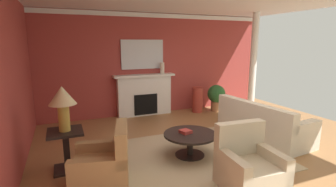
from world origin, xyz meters
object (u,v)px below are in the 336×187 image
at_px(mantel_mirror, 142,54).
at_px(fireplace, 144,96).
at_px(coffee_table, 190,139).
at_px(side_table, 66,148).
at_px(potted_plant, 216,96).
at_px(sofa, 262,125).
at_px(armchair_facing_fireplace, 249,169).
at_px(armchair_near_window, 104,168).
at_px(table_lamp, 62,100).
at_px(vase_tall_corner, 197,100).
at_px(vase_mantel_right, 162,68).

bearing_deg(mantel_mirror, fireplace, -90.00).
distance_m(coffee_table, side_table, 2.20).
bearing_deg(side_table, potted_plant, 27.45).
bearing_deg(fireplace, side_table, -129.18).
distance_m(mantel_mirror, sofa, 3.80).
bearing_deg(armchair_facing_fireplace, fireplace, 92.87).
relative_size(fireplace, potted_plant, 2.16).
xyz_separation_m(armchair_near_window, table_lamp, (-0.49, 0.78, 0.92)).
bearing_deg(mantel_mirror, side_table, -127.98).
bearing_deg(fireplace, mantel_mirror, 90.00).
relative_size(armchair_near_window, coffee_table, 0.97).
bearing_deg(table_lamp, armchair_facing_fireplace, -33.74).
height_order(coffee_table, table_lamp, table_lamp).
bearing_deg(sofa, armchair_near_window, -169.05).
bearing_deg(potted_plant, vase_tall_corner, 168.22).
relative_size(armchair_facing_fireplace, coffee_table, 0.95).
bearing_deg(vase_mantel_right, mantel_mirror, 162.82).
xyz_separation_m(armchair_facing_fireplace, vase_tall_corner, (1.41, 4.08, 0.08)).
distance_m(sofa, table_lamp, 4.22).
distance_m(vase_tall_corner, vase_mantel_right, 1.49).
distance_m(mantel_mirror, side_table, 3.89).
distance_m(fireplace, coffee_table, 3.05).
distance_m(fireplace, side_table, 3.54).
bearing_deg(armchair_near_window, fireplace, 63.67).
distance_m(armchair_facing_fireplace, table_lamp, 3.09).
height_order(table_lamp, potted_plant, table_lamp).
xyz_separation_m(mantel_mirror, potted_plant, (2.23, -0.55, -1.30)).
distance_m(mantel_mirror, table_lamp, 3.67).
height_order(sofa, side_table, sofa).
height_order(armchair_near_window, armchair_facing_fireplace, same).
bearing_deg(mantel_mirror, vase_mantel_right, -17.18).
distance_m(sofa, coffee_table, 1.96).
xyz_separation_m(table_lamp, potted_plant, (4.46, 2.32, -0.73)).
distance_m(side_table, potted_plant, 5.03).
height_order(fireplace, vase_tall_corner, fireplace).
xyz_separation_m(side_table, vase_mantel_right, (2.78, 2.69, 0.99)).
xyz_separation_m(vase_tall_corner, vase_mantel_right, (-1.08, 0.25, 1.01)).
distance_m(armchair_near_window, armchair_facing_fireplace, 2.14).
xyz_separation_m(armchair_near_window, side_table, (-0.49, 0.78, 0.09)).
bearing_deg(table_lamp, coffee_table, -7.93).
bearing_deg(fireplace, coffee_table, -91.11).
relative_size(armchair_near_window, side_table, 1.38).
xyz_separation_m(mantel_mirror, side_table, (-2.23, -2.86, -1.39)).
distance_m(mantel_mirror, potted_plant, 2.63).
bearing_deg(coffee_table, sofa, 6.69).
relative_size(armchair_facing_fireplace, vase_mantel_right, 2.85).
relative_size(armchair_near_window, vase_tall_corner, 1.27).
bearing_deg(armchair_facing_fireplace, potted_plant, 63.11).
bearing_deg(coffee_table, potted_plant, 48.91).
bearing_deg(armchair_near_window, potted_plant, 37.95).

